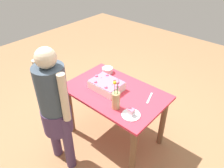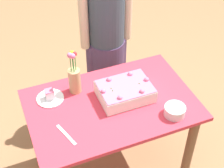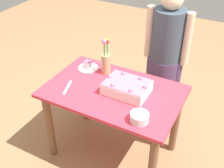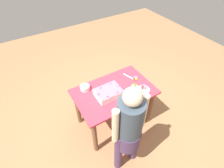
{
  "view_description": "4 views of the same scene",
  "coord_description": "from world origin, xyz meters",
  "px_view_note": "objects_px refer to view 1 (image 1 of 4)",
  "views": [
    {
      "loc": [
        1.33,
        -1.57,
        2.28
      ],
      "look_at": [
        -0.1,
        0.06,
        0.78
      ],
      "focal_mm": 35.0,
      "sensor_mm": 36.0,
      "label": 1
    },
    {
      "loc": [
        0.63,
        1.58,
        2.45
      ],
      "look_at": [
        -0.02,
        -0.05,
        0.89
      ],
      "focal_mm": 55.0,
      "sensor_mm": 36.0,
      "label": 2
    },
    {
      "loc": [
        -0.91,
        1.73,
        2.18
      ],
      "look_at": [
        0.01,
        0.0,
        0.82
      ],
      "focal_mm": 45.0,
      "sensor_mm": 36.0,
      "label": 3
    },
    {
      "loc": [
        -0.98,
        -1.53,
        2.61
      ],
      "look_at": [
        -0.03,
        0.01,
        0.91
      ],
      "focal_mm": 28.0,
      "sensor_mm": 36.0,
      "label": 4
    }
  ],
  "objects_px": {
    "sheet_cake": "(107,85)",
    "fruit_bowl": "(108,70)",
    "serving_plate_with_slice": "(131,114)",
    "flower_vase": "(116,98)",
    "cake_knife": "(150,98)",
    "person_standing": "(55,105)"
  },
  "relations": [
    {
      "from": "cake_knife",
      "to": "fruit_bowl",
      "type": "height_order",
      "value": "fruit_bowl"
    },
    {
      "from": "cake_knife",
      "to": "flower_vase",
      "type": "distance_m",
      "value": 0.43
    },
    {
      "from": "person_standing",
      "to": "sheet_cake",
      "type": "bearing_deg",
      "value": -9.74
    },
    {
      "from": "sheet_cake",
      "to": "fruit_bowl",
      "type": "distance_m",
      "value": 0.37
    },
    {
      "from": "serving_plate_with_slice",
      "to": "fruit_bowl",
      "type": "xyz_separation_m",
      "value": [
        -0.74,
        0.46,
        0.01
      ]
    },
    {
      "from": "sheet_cake",
      "to": "serving_plate_with_slice",
      "type": "distance_m",
      "value": 0.53
    },
    {
      "from": "fruit_bowl",
      "to": "flower_vase",
      "type": "bearing_deg",
      "value": -40.82
    },
    {
      "from": "fruit_bowl",
      "to": "person_standing",
      "type": "distance_m",
      "value": 0.95
    },
    {
      "from": "flower_vase",
      "to": "person_standing",
      "type": "xyz_separation_m",
      "value": [
        -0.42,
        -0.46,
        -0.03
      ]
    },
    {
      "from": "flower_vase",
      "to": "person_standing",
      "type": "distance_m",
      "value": 0.63
    },
    {
      "from": "fruit_bowl",
      "to": "person_standing",
      "type": "bearing_deg",
      "value": -82.2
    },
    {
      "from": "cake_knife",
      "to": "fruit_bowl",
      "type": "distance_m",
      "value": 0.73
    },
    {
      "from": "flower_vase",
      "to": "fruit_bowl",
      "type": "distance_m",
      "value": 0.73
    },
    {
      "from": "flower_vase",
      "to": "fruit_bowl",
      "type": "height_order",
      "value": "flower_vase"
    },
    {
      "from": "sheet_cake",
      "to": "serving_plate_with_slice",
      "type": "height_order",
      "value": "sheet_cake"
    },
    {
      "from": "serving_plate_with_slice",
      "to": "cake_knife",
      "type": "xyz_separation_m",
      "value": [
        -0.01,
        0.36,
        -0.02
      ]
    },
    {
      "from": "flower_vase",
      "to": "cake_knife",
      "type": "bearing_deg",
      "value": 64.43
    },
    {
      "from": "sheet_cake",
      "to": "person_standing",
      "type": "height_order",
      "value": "person_standing"
    },
    {
      "from": "serving_plate_with_slice",
      "to": "cake_knife",
      "type": "height_order",
      "value": "serving_plate_with_slice"
    },
    {
      "from": "serving_plate_with_slice",
      "to": "fruit_bowl",
      "type": "relative_size",
      "value": 1.35
    },
    {
      "from": "sheet_cake",
      "to": "fruit_bowl",
      "type": "height_order",
      "value": "sheet_cake"
    },
    {
      "from": "sheet_cake",
      "to": "flower_vase",
      "type": "bearing_deg",
      "value": -31.88
    }
  ]
}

